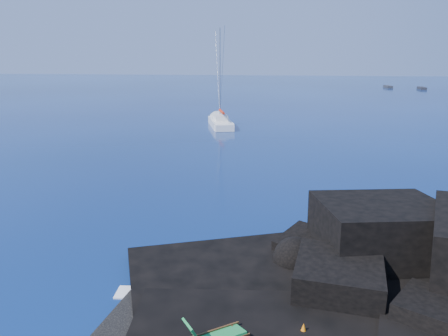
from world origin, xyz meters
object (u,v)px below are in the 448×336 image
object	(u,v)px
deck_chair	(218,329)
distant_boat_a	(388,88)
marker_cone	(303,331)
distant_boat_b	(422,89)
sailboat	(220,126)

from	to	relation	value
deck_chair	distant_boat_a	bearing A→B (deg)	39.33
marker_cone	distant_boat_b	bearing A→B (deg)	72.72
sailboat	distant_boat_b	xyz separation A→B (m)	(44.98, 71.97, 0.00)
sailboat	marker_cone	xyz separation A→B (m)	(9.08, -43.46, 0.61)
marker_cone	deck_chair	bearing A→B (deg)	-162.11
distant_boat_b	marker_cone	bearing A→B (deg)	-105.81
sailboat	distant_boat_a	bearing A→B (deg)	48.70
sailboat	marker_cone	distance (m)	44.40
sailboat	marker_cone	world-z (taller)	sailboat
sailboat	distant_boat_b	bearing A→B (deg)	42.53
distant_boat_a	sailboat	bearing A→B (deg)	-119.51
marker_cone	distant_boat_b	distance (m)	120.88
sailboat	deck_chair	size ratio (longest dim) A/B	6.75
deck_chair	distant_boat_a	distance (m)	124.67
distant_boat_a	deck_chair	bearing A→B (deg)	-107.85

